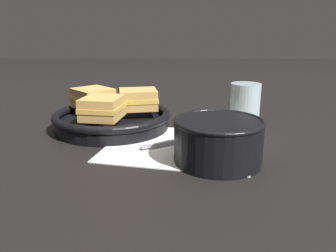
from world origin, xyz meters
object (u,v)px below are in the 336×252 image
soup_bowl (218,138)px  sandwich_near_right (138,99)px  sandwich_near_left (102,108)px  drinking_glass (245,107)px  spoon (186,140)px  skillet (112,119)px  sandwich_far_left (93,98)px

soup_bowl → sandwich_near_right: 0.28m
sandwich_near_left → drinking_glass: drinking_glass is taller
spoon → sandwich_near_right: sandwich_near_right is taller
skillet → sandwich_near_right: bearing=22.3°
spoon → drinking_glass: drinking_glass is taller
soup_bowl → sandwich_far_left: (-0.28, 0.23, 0.02)m
soup_bowl → drinking_glass: (0.08, 0.19, 0.01)m
sandwich_near_left → spoon: bearing=-11.5°
soup_bowl → spoon: 0.12m
sandwich_near_left → sandwich_near_right: 0.11m
sandwich_near_left → soup_bowl: bearing=-29.8°
skillet → drinking_glass: size_ratio=3.28×
sandwich_near_right → spoon: bearing=-48.8°
spoon → sandwich_far_left: 0.27m
sandwich_near_left → sandwich_near_right: same height
soup_bowl → sandwich_near_left: (-0.23, 0.13, 0.02)m
soup_bowl → skillet: size_ratio=0.44×
sandwich_far_left → sandwich_near_left: bearing=-65.8°
soup_bowl → spoon: soup_bowl is taller
soup_bowl → sandwich_near_right: sandwich_near_right is taller
spoon → sandwich_near_left: bearing=138.4°
skillet → sandwich_near_left: size_ratio=3.62×
sandwich_near_right → drinking_glass: 0.25m
spoon → sandwich_near_left: (-0.18, 0.04, 0.06)m
soup_bowl → skillet: (-0.22, 0.20, -0.02)m
sandwich_near_left → sandwich_far_left: (-0.05, 0.10, 0.00)m
sandwich_near_right → drinking_glass: drinking_glass is taller
spoon → sandwich_far_left: size_ratio=1.10×
soup_bowl → drinking_glass: 0.21m
soup_bowl → drinking_glass: bearing=66.6°
skillet → soup_bowl: bearing=-41.4°
skillet → sandwich_far_left: 0.08m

